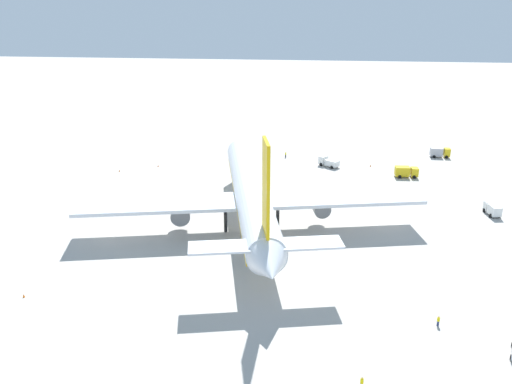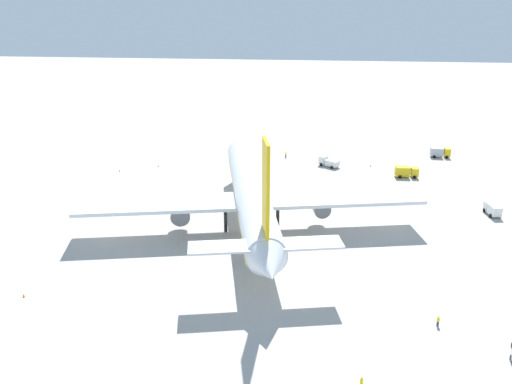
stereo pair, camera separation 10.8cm
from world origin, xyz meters
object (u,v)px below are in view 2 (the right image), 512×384
object	(u,v)px
service_truck_1	(329,162)
service_truck_2	(493,209)
traffic_cone_3	(24,296)
ground_worker_2	(438,321)
traffic_cone_1	(371,166)
airliner	(251,194)
ground_worker_1	(361,383)
ground_worker_0	(286,155)
traffic_cone_2	(120,171)
traffic_cone_0	(158,166)
service_truck_5	(440,152)
service_truck_0	(406,171)

from	to	relation	value
service_truck_1	service_truck_2	size ratio (longest dim) A/B	1.20
service_truck_2	traffic_cone_3	bearing A→B (deg)	116.83
ground_worker_2	traffic_cone_1	xyz separation A→B (m)	(75.58, 2.53, -0.54)
airliner	ground_worker_1	xyz separation A→B (m)	(-45.45, -19.08, -6.46)
service_truck_1	ground_worker_0	bearing A→B (deg)	59.58
ground_worker_1	traffic_cone_2	distance (m)	97.80
service_truck_2	traffic_cone_0	bearing A→B (deg)	72.91
service_truck_1	service_truck_2	bearing A→B (deg)	-131.57
service_truck_2	service_truck_5	bearing A→B (deg)	2.54
service_truck_2	traffic_cone_0	size ratio (longest dim) A/B	9.13
traffic_cone_3	ground_worker_2	bearing A→B (deg)	-90.53
ground_worker_0	ground_worker_2	xyz separation A→B (m)	(-81.71, -26.79, -0.08)
airliner	ground_worker_0	bearing A→B (deg)	-4.95
traffic_cone_1	traffic_cone_2	distance (m)	69.81
ground_worker_2	traffic_cone_0	world-z (taller)	ground_worker_2
ground_worker_1	ground_worker_2	bearing A→B (deg)	-40.05
service_truck_0	service_truck_1	size ratio (longest dim) A/B	1.00
service_truck_0	service_truck_5	xyz separation A→B (m)	(19.52, -12.86, 0.02)
ground_worker_1	traffic_cone_3	size ratio (longest dim) A/B	3.26
airliner	traffic_cone_2	world-z (taller)	airliner
traffic_cone_1	traffic_cone_2	size ratio (longest dim) A/B	1.00
service_truck_0	ground_worker_1	xyz separation A→B (m)	(-81.74, 17.94, -0.67)
ground_worker_1	ground_worker_2	world-z (taller)	ground_worker_1
traffic_cone_1	traffic_cone_3	world-z (taller)	same
airliner	service_truck_2	world-z (taller)	airliner
traffic_cone_0	traffic_cone_1	distance (m)	59.81
ground_worker_0	traffic_cone_3	world-z (taller)	ground_worker_0
service_truck_5	ground_worker_1	bearing A→B (deg)	163.08
traffic_cone_0	traffic_cone_1	size ratio (longest dim) A/B	1.00
service_truck_2	traffic_cone_0	world-z (taller)	service_truck_2
airliner	service_truck_1	bearing A→B (deg)	-21.22
traffic_cone_0	traffic_cone_2	size ratio (longest dim) A/B	1.00
service_truck_1	ground_worker_1	size ratio (longest dim) A/B	3.36
ground_worker_0	traffic_cone_3	size ratio (longest dim) A/B	3.19
ground_worker_1	ground_worker_2	distance (m)	18.80
service_truck_0	traffic_cone_2	world-z (taller)	service_truck_0
ground_worker_0	service_truck_2	bearing A→B (deg)	-128.94
service_truck_2	traffic_cone_1	world-z (taller)	service_truck_2
service_truck_2	traffic_cone_2	bearing A→B (deg)	77.68
service_truck_1	traffic_cone_3	xyz separation A→B (m)	(-73.81, 49.63, -1.07)
service_truck_5	traffic_cone_0	size ratio (longest dim) A/B	10.27
airliner	ground_worker_1	world-z (taller)	airliner
service_truck_5	ground_worker_2	bearing A→B (deg)	167.85
service_truck_5	traffic_cone_2	bearing A→B (deg)	104.58
ground_worker_2	service_truck_0	bearing A→B (deg)	-4.96
service_truck_2	ground_worker_0	xyz separation A→B (m)	(38.32, 47.42, -0.52)
traffic_cone_3	service_truck_1	bearing A→B (deg)	-33.92
traffic_cone_0	traffic_cone_1	xyz separation A→B (m)	(6.81, -59.42, 0.00)
ground_worker_0	service_truck_0	bearing A→B (deg)	-113.75
ground_worker_2	traffic_cone_1	size ratio (longest dim) A/B	2.95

